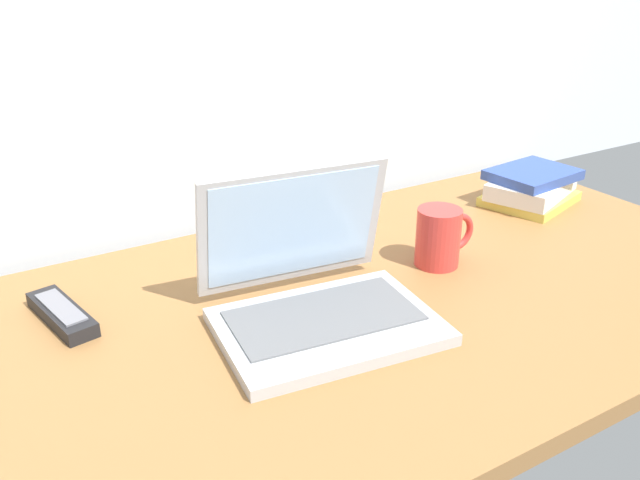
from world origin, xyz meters
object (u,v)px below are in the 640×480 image
laptop (315,290)px  book_stack (531,187)px  remote_control_near (62,314)px  coffee_mug (440,236)px

laptop → book_stack: (0.64, 0.18, -0.01)m
remote_control_near → laptop: bearing=-29.6°
coffee_mug → book_stack: bearing=19.4°
coffee_mug → book_stack: size_ratio=0.51×
laptop → book_stack: 0.67m
coffee_mug → laptop: bearing=-170.5°
book_stack → coffee_mug: bearing=-160.6°
remote_control_near → book_stack: book_stack is taller
laptop → remote_control_near: laptop is taller
coffee_mug → remote_control_near: bearing=167.0°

